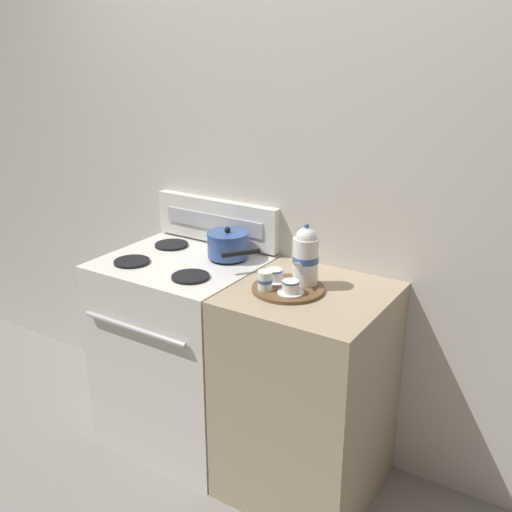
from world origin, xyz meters
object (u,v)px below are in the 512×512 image
stove (185,351)px  teacup_left (291,287)px  serving_tray (288,289)px  teacup_right (274,275)px  saucepan (228,245)px  teapot (305,256)px  creamer_jug (265,280)px

stove → teacup_left: bearing=-7.4°
serving_tray → teacup_right: size_ratio=2.81×
stove → serving_tray: serving_tray is taller
saucepan → teapot: bearing=-12.1°
teapot → teacup_right: 0.15m
stove → creamer_jug: (0.51, -0.10, 0.51)m
teapot → teacup_left: (0.00, -0.12, -0.09)m
saucepan → teapot: (0.45, -0.10, 0.06)m
stove → saucepan: 0.58m
teacup_left → creamer_jug: creamer_jug is taller
stove → teacup_right: size_ratio=9.06×
teapot → teacup_left: 0.15m
teapot → creamer_jug: (-0.10, -0.14, -0.08)m
serving_tray → creamer_jug: 0.11m
saucepan → stove: bearing=-141.4°
serving_tray → teapot: teapot is taller
stove → teapot: size_ratio=3.71×
stove → creamer_jug: size_ratio=12.34×
stove → saucepan: size_ratio=3.15×
stove → teapot: teapot is taller
teacup_right → teacup_left: bearing=-31.6°
teapot → teacup_left: teapot is taller
stove → serving_tray: (0.58, -0.03, 0.47)m
serving_tray → saucepan: bearing=157.9°
teapot → teacup_left: size_ratio=2.44×
serving_tray → creamer_jug: creamer_jug is taller
teapot → teacup_right: size_ratio=2.44×
teacup_left → serving_tray: bearing=128.2°
teacup_right → creamer_jug: bearing=-83.4°
serving_tray → creamer_jug: bearing=-133.6°
stove → saucepan: bearing=38.6°
saucepan → teacup_right: (0.33, -0.14, -0.03)m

